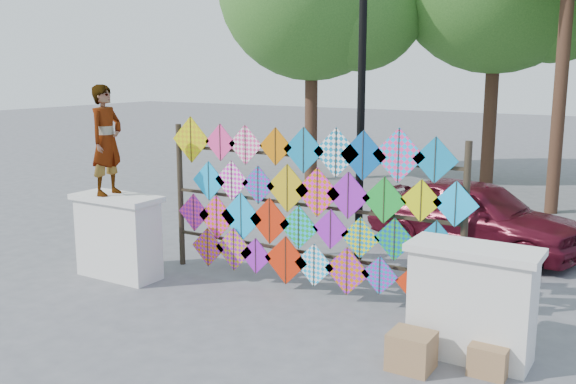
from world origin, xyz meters
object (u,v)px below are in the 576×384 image
Objects in this scene: vendor_woman at (106,140)px; sedan at (475,215)px; lamppost at (361,100)px; kite_rack at (306,209)px.

sedan is (4.40, 4.30, -1.46)m from vendor_woman.
sedan is at bearing -51.67° from vendor_woman.
sedan is at bearing 59.15° from lamppost.
lamppost is (0.22, 1.28, 1.47)m from kite_rack.
lamppost is at bearing 160.11° from sedan.
kite_rack is 1.31× the size of sedan.
vendor_woman is 0.44× the size of sedan.
kite_rack is 3.73m from sedan.
kite_rack is at bearing 167.40° from sedan.
sedan is 0.84× the size of lamppost.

